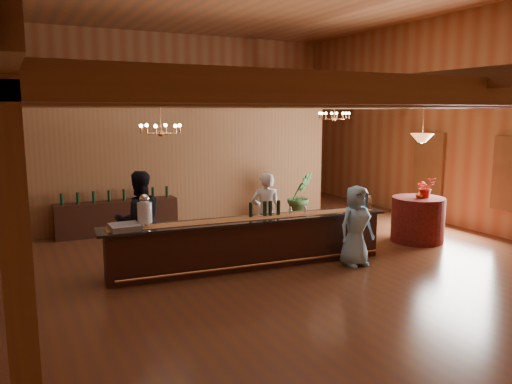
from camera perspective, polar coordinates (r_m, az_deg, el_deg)
name	(u,v)px	position (r m, az deg, el deg)	size (l,w,h in m)	color
floor	(253,254)	(10.65, -0.39, -7.13)	(14.00, 14.00, 0.00)	#522C1B
wall_back	(158,119)	(16.79, -11.11, 8.20)	(12.00, 0.10, 5.50)	#9A693E
wall_right	(462,121)	(13.95, 22.51, 7.50)	(0.10, 14.00, 5.50)	#9A693E
beam_grid	(242,100)	(10.68, -1.63, 10.51)	(11.90, 13.90, 0.39)	brown
support_posts	(264,183)	(9.87, 0.88, 1.07)	(9.20, 10.20, 3.20)	brown
partition_wall	(177,167)	(13.37, -8.98, 2.89)	(9.00, 0.18, 3.10)	brown
window_right_back	(429,164)	(14.66, 19.16, 3.04)	(0.12, 1.05, 1.75)	white
backroom_boxes	(165,193)	(15.46, -10.40, -0.12)	(4.10, 0.60, 1.10)	black
tasting_bar	(250,242)	(9.73, -0.69, -5.77)	(5.75, 1.21, 0.96)	black
beverage_dispenser	(145,211)	(9.10, -12.61, -2.16)	(0.26, 0.26, 0.60)	silver
glass_rack_tray	(125,227)	(9.02, -14.79, -3.90)	(0.50, 0.50, 0.10)	gray
raffle_drum	(364,201)	(10.70, 12.23, -1.07)	(0.34, 0.24, 0.30)	#935D32
bar_bottle_0	(251,210)	(9.71, -0.59, -2.06)	(0.07, 0.07, 0.30)	black
bar_bottle_1	(265,209)	(9.82, 1.01, -1.93)	(0.07, 0.07, 0.30)	black
bar_bottle_2	(270,208)	(9.86, 1.65, -1.88)	(0.07, 0.07, 0.30)	black
bar_bottle_3	(278,208)	(9.93, 2.58, -1.81)	(0.07, 0.07, 0.30)	black
backbar_shelf	(118,217)	(12.77, -15.54, -2.81)	(2.93, 0.46, 0.82)	black
round_table	(418,219)	(12.18, 17.99, -3.00)	(1.19, 1.19, 1.03)	#390905
chandelier_left	(161,128)	(9.84, -10.83, 7.15)	(0.80, 0.80, 0.69)	#CF854A
chandelier_right	(334,115)	(13.33, 8.92, 8.64)	(0.80, 0.80, 0.47)	#CF854A
pendant_lamp	(422,138)	(11.94, 18.44, 5.89)	(0.52, 0.52, 0.90)	#CF854A
bartender	(266,212)	(10.65, 1.15, -2.35)	(0.63, 0.41, 1.72)	white
staff_second	(139,220)	(9.74, -13.17, -3.19)	(0.92, 0.72, 1.90)	black
guest	(356,226)	(9.92, 11.38, -3.81)	(0.78, 0.50, 1.59)	#86BFE1
floor_plant	(300,196)	(13.85, 5.10, -0.43)	(0.75, 0.61, 1.37)	#365B2C
table_flowers	(425,187)	(12.08, 18.80, 0.51)	(0.43, 0.37, 0.48)	red
table_vase	(419,192)	(11.96, 18.17, -0.01)	(0.14, 0.14, 0.28)	#CF854A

